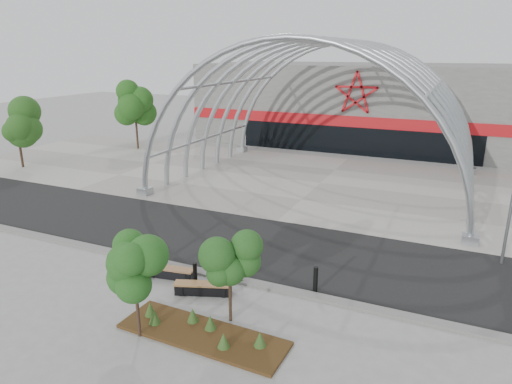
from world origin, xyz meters
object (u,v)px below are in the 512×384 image
Objects in this scene: signal_pole at (511,208)px; street_tree_0 at (134,269)px; bench_0 at (169,273)px; bench_1 at (203,289)px; street_tree_1 at (229,259)px; bollard_2 at (241,273)px.

signal_pole is 16.17m from street_tree_0.
bench_1 is at bearing -16.23° from bench_0.
street_tree_0 is 1.03× the size of street_tree_1.
street_tree_1 is 3.80× the size of bollard_2.
street_tree_0 is at bearing -135.82° from signal_pole.
street_tree_1 reaches higher than bench_0.
bollard_2 reaches higher than bench_0.
street_tree_1 is 1.44× the size of bench_1.
bollard_2 reaches higher than bench_1.
street_tree_1 is 3.42m from bollard_2.
street_tree_1 is 1.46× the size of bench_0.
bench_0 is 2.60× the size of bollard_2.
signal_pole is 13.83m from bench_1.
street_tree_1 is at bearing -33.30° from bench_1.
street_tree_0 is 4.77m from bench_0.
signal_pole is 12.99m from street_tree_1.
signal_pole is 12.21m from bollard_2.
bollard_2 is (-10.07, -6.53, -2.25)m from signal_pole.
street_tree_1 is (-9.20, -9.17, -0.26)m from signal_pole.
bench_1 is at bearing 80.38° from street_tree_0.
signal_pole is at bearing 29.32° from bench_0.
signal_pole reaches higher than bench_0.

